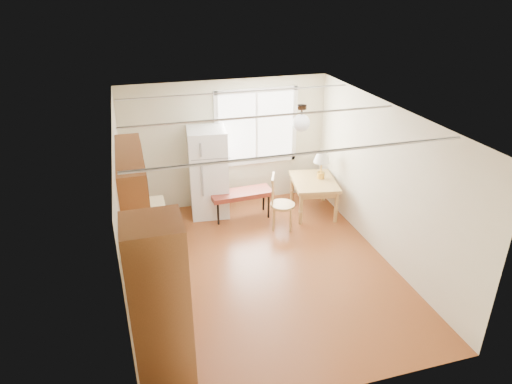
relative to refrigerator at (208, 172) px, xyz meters
name	(u,v)px	position (x,y,z in m)	size (l,w,h in m)	color
room_shell	(264,198)	(0.45, -2.12, 0.40)	(4.60, 5.60, 2.62)	#5E2B13
kitchen_run	(152,263)	(-1.26, -2.75, -0.01)	(0.65, 3.40, 2.20)	brown
window_unit	(256,127)	(1.05, 0.35, 0.70)	(1.64, 0.05, 1.51)	white
pendant_light	(301,122)	(1.15, -1.72, 1.38)	(0.26, 0.26, 0.40)	#302015
refrigerator	(208,172)	(0.00, 0.00, 0.00)	(0.77, 0.77, 1.70)	white
bench	(241,195)	(0.55, -0.35, -0.37)	(1.19, 0.50, 0.54)	maroon
dining_table	(314,185)	(1.95, -0.52, -0.28)	(0.98, 1.20, 0.67)	#9F773D
chair	(277,199)	(1.08, -0.91, -0.27)	(0.50, 0.49, 1.01)	#9F773D
table_lamp	(322,159)	(2.11, -0.46, 0.21)	(0.31, 0.31, 0.54)	gold
coffee_maker	(154,281)	(-1.27, -3.44, 0.19)	(0.22, 0.27, 0.40)	black
kettle	(148,267)	(-1.32, -3.05, 0.13)	(0.11, 0.11, 0.20)	red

